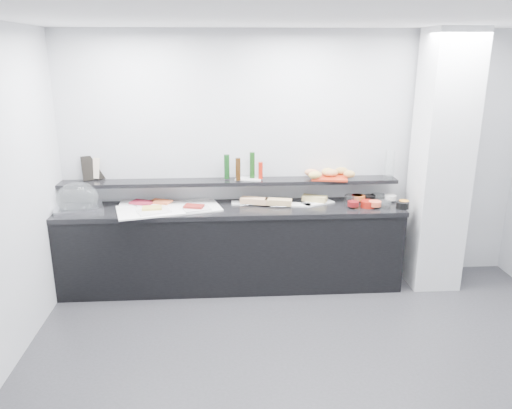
{
  "coord_description": "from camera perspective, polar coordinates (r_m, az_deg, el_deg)",
  "views": [
    {
      "loc": [
        -0.76,
        -3.32,
        2.45
      ],
      "look_at": [
        -0.45,
        1.45,
        1.0
      ],
      "focal_mm": 35.0,
      "sensor_mm": 36.0,
      "label": 1
    }
  ],
  "objects": [
    {
      "name": "cloche_base",
      "position": [
        5.47,
        -19.64,
        -0.38
      ],
      "size": [
        0.56,
        0.45,
        0.04
      ],
      "primitive_type": "cube",
      "rotation": [
        0.0,
        0.0,
        0.29
      ],
      "color": "silver",
      "rests_on": "counter_top"
    },
    {
      "name": "bread_roll_nw",
      "position": [
        5.45,
        6.37,
        3.64
      ],
      "size": [
        0.18,
        0.14,
        0.08
      ],
      "primitive_type": "ellipsoid",
      "rotation": [
        0.0,
        0.0,
        -0.29
      ],
      "color": "#CD804E",
      "rests_on": "bread_tray"
    },
    {
      "name": "food_meat_b",
      "position": [
        5.18,
        -7.12,
        -0.2
      ],
      "size": [
        0.22,
        0.17,
        0.02
      ],
      "primitive_type": "cube",
      "rotation": [
        0.0,
        0.0,
        -0.25
      ],
      "color": "maroon",
      "rests_on": "platter_meat_b"
    },
    {
      "name": "bread_roll_n",
      "position": [
        5.52,
        8.17,
        3.74
      ],
      "size": [
        0.15,
        0.12,
        0.08
      ],
      "primitive_type": "ellipsoid",
      "rotation": [
        0.0,
        0.0,
        0.24
      ],
      "color": "tan",
      "rests_on": "bread_tray"
    },
    {
      "name": "sandwich_food_right",
      "position": [
        5.44,
        6.71,
        0.69
      ],
      "size": [
        0.28,
        0.2,
        0.06
      ],
      "primitive_type": "cube",
      "rotation": [
        0.0,
        0.0,
        -0.43
      ],
      "color": "tan",
      "rests_on": "sandwich_plate_right"
    },
    {
      "name": "platter_meat_b",
      "position": [
        5.15,
        -6.78,
        -0.5
      ],
      "size": [
        0.31,
        0.25,
        0.01
      ],
      "primitive_type": "cube",
      "rotation": [
        0.0,
        0.0,
        0.31
      ],
      "color": "white",
      "rests_on": "linen_runner"
    },
    {
      "name": "fill_glass_fruit",
      "position": [
        5.54,
        11.69,
        0.78
      ],
      "size": [
        0.17,
        0.17,
        0.05
      ],
      "primitive_type": "cylinder",
      "rotation": [
        0.0,
        0.0,
        0.41
      ],
      "color": "#DB551D",
      "rests_on": "bowl_glass_fruit"
    },
    {
      "name": "sandwich_food_left",
      "position": [
        5.32,
        -0.2,
        0.45
      ],
      "size": [
        0.31,
        0.2,
        0.06
      ],
      "primitive_type": "cube",
      "rotation": [
        0.0,
        0.0,
        -0.32
      ],
      "color": "#E3A877",
      "rests_on": "sandwich_plate_left"
    },
    {
      "name": "column",
      "position": [
        5.57,
        20.38,
        4.43
      ],
      "size": [
        0.5,
        0.5,
        2.7
      ],
      "primitive_type": "cube",
      "color": "silver",
      "rests_on": "ground"
    },
    {
      "name": "platter_salmon",
      "position": [
        5.4,
        -11.54,
        0.09
      ],
      "size": [
        0.33,
        0.23,
        0.01
      ],
      "primitive_type": "cube",
      "rotation": [
        0.0,
        0.0,
        -0.03
      ],
      "color": "white",
      "rests_on": "linen_runner"
    },
    {
      "name": "ground",
      "position": [
        4.2,
        7.87,
        -19.05
      ],
      "size": [
        5.0,
        5.0,
        0.0
      ],
      "primitive_type": "plane",
      "color": "#2D2D30",
      "rests_on": "ground"
    },
    {
      "name": "food_cheese",
      "position": [
        5.19,
        -11.8,
        -0.39
      ],
      "size": [
        0.21,
        0.15,
        0.02
      ],
      "primitive_type": "cube",
      "rotation": [
        0.0,
        0.0,
        0.12
      ],
      "color": "gold",
      "rests_on": "platter_cheese"
    },
    {
      "name": "bowl_black_jam",
      "position": [
        5.58,
        12.84,
        0.69
      ],
      "size": [
        0.15,
        0.15,
        0.07
      ],
      "primitive_type": "cylinder",
      "rotation": [
        0.0,
        0.0,
        0.23
      ],
      "color": "black",
      "rests_on": "counter_top"
    },
    {
      "name": "fill_glass_salmon",
      "position": [
        5.36,
        13.43,
        0.11
      ],
      "size": [
        0.14,
        0.14,
        0.05
      ],
      "primitive_type": "cylinder",
      "rotation": [
        0.0,
        0.0,
        0.04
      ],
      "color": "#E35837",
      "rests_on": "bowl_glass_salmon"
    },
    {
      "name": "print_art",
      "position": [
        5.62,
        -18.32,
        4.01
      ],
      "size": [
        0.21,
        0.12,
        0.22
      ],
      "primitive_type": "cube",
      "rotation": [
        -0.21,
        0.0,
        -0.39
      ],
      "color": "beige",
      "rests_on": "framed_print"
    },
    {
      "name": "platter_meat_a",
      "position": [
        5.48,
        -13.66,
        0.21
      ],
      "size": [
        0.32,
        0.22,
        0.01
      ],
      "primitive_type": "cube",
      "rotation": [
        0.0,
        0.0,
        0.05
      ],
      "color": "silver",
      "rests_on": "linen_runner"
    },
    {
      "name": "bowl_red_jam",
      "position": [
        5.37,
        12.64,
        0.06
      ],
      "size": [
        0.16,
        0.16,
        0.07
      ],
      "primitive_type": "cylinder",
      "rotation": [
        0.0,
        0.0,
        -0.09
      ],
      "color": "maroon",
      "rests_on": "counter_top"
    },
    {
      "name": "bowl_glass_salmon",
      "position": [
        5.4,
        14.43,
        0.04
      ],
      "size": [
        0.19,
        0.19,
        0.07
      ],
      "primitive_type": "cylinder",
      "rotation": [
        0.0,
        0.0,
        -0.43
      ],
      "color": "white",
      "rests_on": "counter_top"
    },
    {
      "name": "carafe",
      "position": [
        5.61,
        15.01,
        4.48
      ],
      "size": [
        0.13,
        0.13,
        0.3
      ],
      "primitive_type": "cylinder",
      "rotation": [
        0.0,
        0.0,
        -0.36
      ],
      "color": "white",
      "rests_on": "wall_shelf"
    },
    {
      "name": "fill_black_fruit",
      "position": [
        5.46,
        16.54,
        0.19
      ],
      "size": [
        0.12,
        0.12,
        0.05
      ],
      "primitive_type": "cylinder",
      "rotation": [
        0.0,
        0.0,
        -0.15
      ],
      "color": "orange",
      "rests_on": "bowl_black_fruit"
    },
    {
      "name": "bottle_green_b",
      "position": [
        5.36,
        -0.43,
        4.52
      ],
      "size": [
        0.07,
        0.07,
        0.28
      ],
      "primitive_type": "cylinder",
      "rotation": [
        0.0,
        0.0,
        -0.27
      ],
      "color": "#133D10",
      "rests_on": "condiment_tray"
    },
    {
      "name": "tongs_mid",
      "position": [
        5.2,
        2.58,
        -0.24
      ],
      "size": [
        0.16,
        0.02,
        0.01
      ],
      "primitive_type": "cylinder",
      "rotation": [
        0.0,
        1.57,
        -0.06
      ],
      "color": "silver",
      "rests_on": "sandwich_plate_mid"
    },
    {
      "name": "condiment_tray",
      "position": [
        5.38,
        -0.88,
        2.95
      ],
      "size": [
        0.3,
        0.21,
        0.01
      ],
      "primitive_type": "cube",
      "rotation": [
        0.0,
        0.0,
        -0.14
      ],
      "color": "silver",
      "rests_on": "wall_shelf"
    },
    {
      "name": "fill_glass_cream",
      "position": [
        5.63,
        15.1,
        0.8
      ],
      "size": [
        0.14,
        0.14,
        0.05
      ],
      "primitive_type": "cylinder",
      "rotation": [
        0.0,
        0.0,
        0.1
      ],
      "color": "silver",
      "rests_on": "bowl_glass_cream"
    },
    {
      "name": "tongs_right",
      "position": [
        5.35,
        5.82,
        0.17
      ],
      "size": [
        0.16,
        0.02,
        0.01
      ],
      "primitive_type": "cylinder",
      "rotation": [
        0.0,
        1.57,
        0.1
      ],
      "color": "silver",
      "rests_on": "sandwich_plate_right"
    },
    {
      "name": "wall_shelf",
      "position": [
        5.36,
        -2.97,
        2.6
      ],
      "size": [
        3.6,
        0.25,
        0.04
      ],
      "primitive_type": "cube",
      "color": "black",
      "rests_on": "back_wall"
    },
    {
      "name": "buffet_cabinet",
      "position": [
        5.41,
        -2.82,
        -5.11
      ],
      "size": [
        3.6,
        0.6,
        0.85
      ],
      "primitive_type": "cube",
      "color": "black",
      "rests_on": "ground"
    },
    {
      "name": "back_wall",
      "position": [
        5.48,
        4.34,
        5.26
      ],
      "size": [
        5.0,
        0.02,
        2.7
      ],
      "primitive_type": "cube",
      "color": "#B4B6BB",
      "rests_on": "ground"
    },
    {
      "name": "shaker_salt",
      "position": [
        5.4,
        0.56,
        3.47
      ],
      "size": [
        0.04,
        0.04,
        0.07
      ],
      "primitive_type": "cylinder",
      "rotation": [
        0.0,
        0.0,
        0.2
      ],
      "color": "white",
      "rests_on": "condiment_tray"
    },
    {
      "name": "framed_print",
      "position": [
        5.61,
        -18.1,
        4.01
      ],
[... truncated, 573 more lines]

